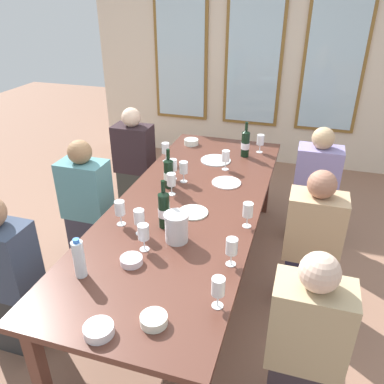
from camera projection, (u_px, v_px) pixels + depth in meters
The scene contains 33 objects.
ground_plane at pixel (190, 280), 3.22m from camera, with size 12.00×12.00×0.00m, color #8C634E.
back_wall_with_windows at pixel (255, 50), 4.83m from camera, with size 4.24×0.10×2.90m.
dining_table at pixel (189, 209), 2.90m from camera, with size 1.04×2.80×0.74m.
white_plate_0 at pixel (226, 183), 3.14m from camera, with size 0.24×0.24×0.01m, color white.
white_plate_1 at pixel (215, 160), 3.55m from camera, with size 0.27×0.27×0.01m, color white.
white_plate_2 at pixel (193, 212), 2.73m from camera, with size 0.21×0.21×0.01m, color white.
metal_pitcher at pixel (177, 227), 2.40m from camera, with size 0.16×0.16×0.19m.
wine_bottle_0 at pixel (169, 173), 3.03m from camera, with size 0.08×0.08×0.32m.
wine_bottle_1 at pixel (164, 209), 2.52m from camera, with size 0.08×0.08×0.34m.
wine_bottle_2 at pixel (245, 143), 3.59m from camera, with size 0.08×0.08×0.33m.
tasting_bowl_0 at pixel (131, 260), 2.23m from camera, with size 0.13×0.13×0.04m, color white.
tasting_bowl_1 at pixel (99, 330), 1.78m from camera, with size 0.14×0.14×0.05m, color white.
tasting_bowl_2 at pixel (191, 142), 3.90m from camera, with size 0.14×0.14×0.05m, color white.
tasting_bowl_3 at pixel (154, 320), 1.83m from camera, with size 0.13×0.13×0.05m, color white.
water_bottle at pixel (79, 259), 2.10m from camera, with size 0.06×0.06×0.24m.
wine_glass_0 at pixel (166, 149), 3.49m from camera, with size 0.07×0.07×0.17m.
wine_glass_1 at pixel (173, 166), 3.16m from camera, with size 0.07×0.07×0.17m.
wine_glass_2 at pixel (171, 180), 2.92m from camera, with size 0.07×0.07×0.17m.
wine_glass_3 at pixel (232, 248), 2.18m from camera, with size 0.07×0.07×0.17m.
wine_glass_4 at pixel (260, 140), 3.67m from camera, with size 0.07×0.07×0.17m.
wine_glass_5 at pixel (226, 156), 3.33m from camera, with size 0.07×0.07×0.17m.
wine_glass_6 at pixel (248, 210), 2.53m from camera, with size 0.07×0.07×0.17m.
wine_glass_7 at pixel (143, 233), 2.30m from camera, with size 0.07×0.07×0.17m.
wine_glass_8 at pixel (120, 209), 2.55m from camera, with size 0.07×0.07×0.17m.
wine_glass_9 at pixel (218, 287), 1.89m from camera, with size 0.07×0.07×0.17m.
wine_glass_10 at pixel (139, 218), 2.45m from camera, with size 0.07×0.07×0.17m.
wine_glass_11 at pixel (184, 169), 3.12m from camera, with size 0.07×0.07×0.17m.
seated_person_0 at pixel (8, 280), 2.43m from camera, with size 0.38×0.24×1.11m.
seated_person_1 at pixel (305, 348), 1.98m from camera, with size 0.38×0.24×1.11m.
seated_person_2 at pixel (88, 207), 3.24m from camera, with size 0.38×0.24×1.11m.
seated_person_3 at pixel (311, 246), 2.75m from camera, with size 0.38×0.24×1.11m.
seated_person_4 at pixel (135, 163), 4.03m from camera, with size 0.38×0.24×1.11m.
seated_person_5 at pixel (315, 190), 3.51m from camera, with size 0.38×0.24×1.11m.
Camera 1 is at (0.75, -2.39, 2.15)m, focal length 36.51 mm.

